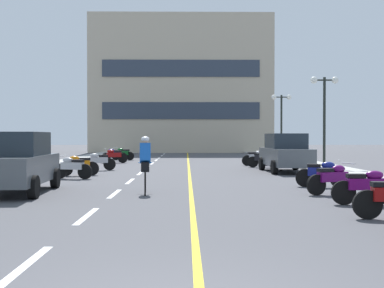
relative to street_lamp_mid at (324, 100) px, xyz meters
The scene contains 33 objects.
ground_plane 8.13m from the street_lamp_mid, behind, with size 140.00×140.00×0.00m, color #47474C.
curb_left 15.22m from the street_lamp_mid, 168.27° to the left, with size 2.40×72.00×0.12m, color #A8A8A3.
curb_right 4.63m from the street_lamp_mid, 91.82° to the left, with size 2.40×72.00×0.12m, color #A8A8A3.
lane_dash_0 21.44m from the street_lamp_mid, 116.08° to the right, with size 0.14×2.20×0.01m, color silver.
lane_dash_1 18.00m from the street_lamp_mid, 121.80° to the right, with size 0.14×2.20×0.01m, color silver.
lane_dash_2 14.83m from the street_lamp_mid, 130.22° to the right, with size 0.14×2.20×0.01m, color silver.
lane_dash_3 12.17m from the street_lamp_mid, 143.05° to the right, with size 0.14×2.20×0.01m, color silver.
lane_dash_4 10.40m from the street_lamp_mid, 162.16° to the right, with size 0.14×2.20×0.01m, color silver.
lane_dash_5 10.01m from the street_lamp_mid, behind, with size 0.14×2.20×0.01m, color silver.
lane_dash_6 11.15m from the street_lamp_mid, 151.68° to the left, with size 0.14×2.20×0.01m, color silver.
lane_dash_7 13.43m from the street_lamp_mid, 135.90° to the left, with size 0.14×2.20×0.01m, color silver.
lane_dash_8 16.38m from the street_lamp_mid, 125.55° to the left, with size 0.14×2.20×0.01m, color silver.
lane_dash_9 19.71m from the street_lamp_mid, 118.66° to the left, with size 0.14×2.20×0.01m, color silver.
lane_dash_10 23.25m from the street_lamp_mid, 113.87° to the left, with size 0.14×2.20×0.01m, color silver.
lane_dash_11 26.92m from the street_lamp_mid, 110.39° to the left, with size 0.14×2.20×0.01m, color silver.
centre_line_yellow 8.45m from the street_lamp_mid, 156.88° to the left, with size 0.12×66.00×0.01m, color gold.
office_building 28.75m from the street_lamp_mid, 105.66° to the left, with size 18.87×7.06×14.21m.
street_lamp_mid is the anchor object (origin of this frame).
street_lamp_far 9.97m from the street_lamp_mid, 91.69° to the left, with size 1.46×0.36×4.58m.
parked_car_near 16.54m from the street_lamp_mid, 138.54° to the right, with size 2.11×4.29×1.82m.
parked_car_mid 4.33m from the street_lamp_mid, 136.88° to the right, with size 2.07×4.27×1.82m.
motorcycle_2 14.07m from the street_lamp_mid, 101.59° to the right, with size 1.70×0.60×0.92m.
motorcycle_3 12.05m from the street_lamp_mid, 104.60° to the right, with size 1.64×0.80×0.92m.
motorcycle_4 10.14m from the street_lamp_mid, 106.19° to the right, with size 1.67×0.71×0.92m.
motorcycle_5 13.50m from the street_lamp_mid, 153.03° to the right, with size 1.66×0.72×0.92m.
motorcycle_6 12.97m from the street_lamp_mid, 159.30° to the right, with size 1.65×0.77×0.92m.
motorcycle_7 12.00m from the street_lamp_mid, behind, with size 1.65×0.76×0.92m.
motorcycle_8 4.43m from the street_lamp_mid, 163.43° to the left, with size 1.67×0.70×0.92m.
motorcycle_9 5.24m from the street_lamp_mid, 138.19° to the left, with size 1.68×0.67×0.92m.
motorcycle_10 13.29m from the street_lamp_mid, 155.28° to the left, with size 1.67×0.70×0.92m.
motorcycle_11 14.28m from the street_lamp_mid, 149.17° to the left, with size 1.69×0.62×0.92m.
motorcycle_12 15.15m from the street_lamp_mid, 141.88° to the left, with size 1.65×0.77×0.92m.
cyclist_rider 14.01m from the street_lamp_mid, 127.68° to the right, with size 0.42×1.77×1.71m.
Camera 1 is at (0.11, -4.39, 1.70)m, focal length 45.86 mm.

